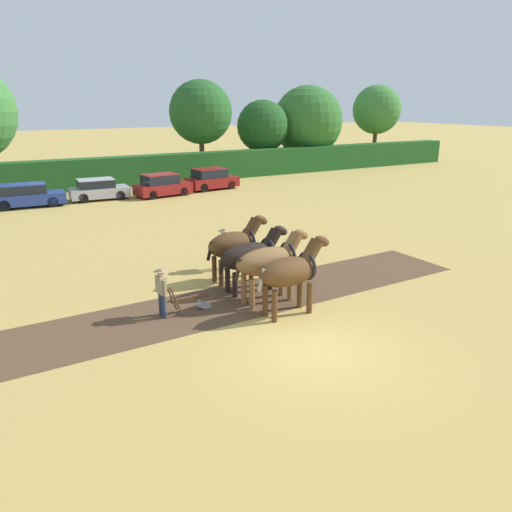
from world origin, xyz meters
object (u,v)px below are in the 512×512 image
parked_car_right (211,179)px  parked_car_center_right (162,186)px  tree_center_right (308,121)px  draft_horse_trail_left (252,255)px  tree_right (377,110)px  draft_horse_trail_right (235,244)px  draft_horse_lead_left (291,271)px  parked_car_center (98,190)px  plow (194,301)px  tree_center (263,126)px  farmer_beside_team (224,246)px  farmer_at_plow (161,289)px  tree_center_left (201,112)px  draft_horse_lead_right (270,261)px  parked_car_center_left (26,196)px

parked_car_right → parked_car_center_right: bearing=-174.1°
tree_center_right → parked_car_center_right: tree_center_right is taller
draft_horse_trail_left → parked_car_center_right: bearing=78.2°
tree_right → draft_horse_trail_right: (-30.38, -25.77, -4.17)m
draft_horse_lead_left → parked_car_center: draft_horse_lead_left is taller
plow → parked_car_center_right: parked_car_center_right is taller
tree_center_right → parked_car_center_right: 20.46m
tree_center_right → plow: size_ratio=5.40×
tree_center → tree_right: (13.83, -0.33, 1.41)m
farmer_beside_team → farmer_at_plow: bearing=-141.2°
draft_horse_trail_right → farmer_beside_team: draft_horse_trail_right is taller
tree_right → tree_center: bearing=178.6°
tree_center → parked_car_center: bearing=-157.3°
tree_right → draft_horse_trail_left: 40.82m
plow → tree_right: bearing=38.7°
tree_center_left → draft_horse_lead_right: tree_center_left is taller
draft_horse_lead_left → plow: (-2.56, 1.73, -1.10)m
tree_center → parked_car_right: tree_center is taller
tree_center → parked_car_center_left: tree_center is taller
parked_car_center → parked_car_center_left: bearing=-174.2°
parked_car_right → parked_car_center_left: bearing=175.3°
draft_horse_lead_left → parked_car_right: size_ratio=0.67×
tree_center → parked_car_center: size_ratio=1.67×
farmer_at_plow → tree_center_left: bearing=59.1°
draft_horse_lead_left → draft_horse_trail_left: size_ratio=0.96×
farmer_at_plow → draft_horse_trail_left: bearing=4.9°
draft_horse_trail_left → draft_horse_trail_right: (-0.03, 1.19, 0.12)m
tree_center → parked_car_center: tree_center is taller
draft_horse_lead_left → farmer_beside_team: 5.01m
draft_horse_trail_right → parked_car_center: draft_horse_trail_right is taller
draft_horse_trail_left → parked_car_right: (7.78, 20.16, -0.53)m
tree_center → draft_horse_lead_right: size_ratio=2.27×
tree_center_right → draft_horse_lead_left: bearing=-126.1°
farmer_beside_team → parked_car_center_right: farmer_beside_team is taller
tree_right → farmer_beside_team: size_ratio=4.89×
tree_center_left → draft_horse_lead_left: tree_center_left is taller
draft_horse_trail_left → farmer_at_plow: size_ratio=1.79×
tree_center → draft_horse_trail_right: (-16.54, -26.10, -2.76)m
tree_center_right → draft_horse_lead_right: size_ratio=2.74×
plow → parked_car_center_left: bearing=96.1°
tree_center_left → parked_car_center_left: (-15.39, -7.38, -4.81)m
tree_center → parked_car_center_right: bearing=-148.2°
draft_horse_lead_right → parked_car_right: draft_horse_lead_right is taller
draft_horse_lead_left → draft_horse_lead_right: size_ratio=0.94×
tree_center_right → farmer_at_plow: tree_center_right is taller
tree_center_right → parked_car_center: size_ratio=2.02×
draft_horse_trail_right → parked_car_center: (-0.65, 18.92, -0.72)m
tree_center → plow: 34.02m
draft_horse_trail_right → farmer_at_plow: (-3.49, -1.78, -0.50)m
plow → farmer_at_plow: farmer_at_plow is taller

